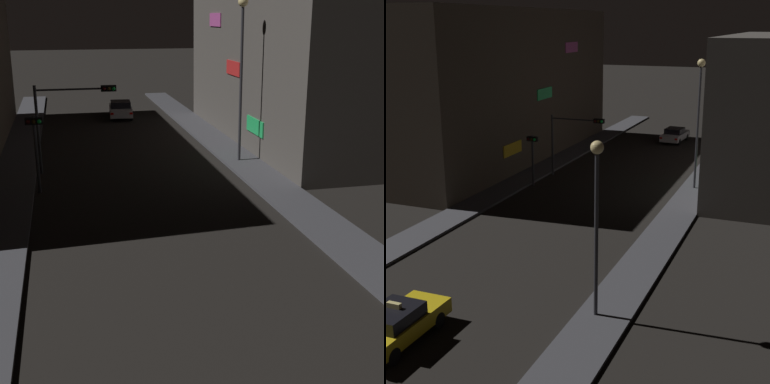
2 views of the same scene
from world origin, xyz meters
The scene contains 7 objects.
sidewalk_left centered at (-6.30, 30.57, 0.08)m, with size 2.21×65.14×0.16m, color #424247.
sidewalk_right centered at (6.30, 30.57, 0.08)m, with size 2.21×65.14×0.16m, color #424247.
building_facade_right centered at (13.00, 38.50, 5.30)m, with size 11.27×22.56×10.60m.
far_car centered at (1.09, 49.43, 0.73)m, with size 2.11×4.56×1.42m.
traffic_light_overhead centered at (-3.23, 33.26, 3.45)m, with size 4.27×0.41×4.69m.
traffic_light_left_kerb centered at (-4.94, 29.79, 2.66)m, with size 0.80×0.42×3.71m.
street_lamp_far_block centered at (6.13, 33.08, 6.30)m, with size 0.55×0.55×8.94m.
Camera 1 is at (-3.62, 3.40, 8.10)m, focal length 51.95 mm.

